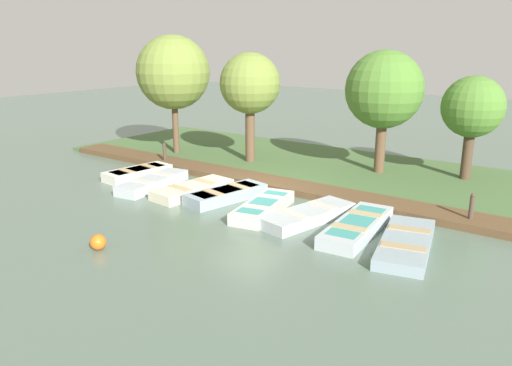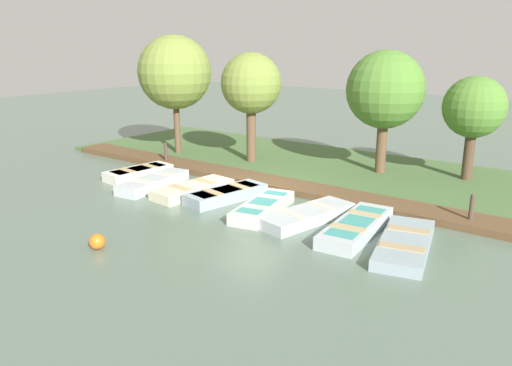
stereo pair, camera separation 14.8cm
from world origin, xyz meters
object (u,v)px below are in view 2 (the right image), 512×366
at_px(park_tree_left, 251,84).
at_px(park_tree_right, 474,108).
at_px(rowboat_4, 263,207).
at_px(mooring_post_far, 471,210).
at_px(rowboat_7, 405,243).
at_px(park_tree_center, 385,90).
at_px(rowboat_3, 226,194).
at_px(buoy, 97,242).
at_px(rowboat_0, 139,173).
at_px(rowboat_2, 193,189).
at_px(rowboat_1, 153,182).
at_px(mooring_post_near, 166,154).
at_px(rowboat_6, 356,227).
at_px(park_tree_far_left, 175,73).
at_px(rowboat_5, 307,215).

distance_m(park_tree_left, park_tree_right, 9.04).
bearing_deg(rowboat_4, mooring_post_far, 103.39).
height_order(rowboat_7, park_tree_center, park_tree_center).
distance_m(rowboat_3, buoy, 5.37).
bearing_deg(rowboat_0, rowboat_4, 91.49).
distance_m(rowboat_3, rowboat_7, 6.62).
bearing_deg(rowboat_4, rowboat_2, -104.99).
bearing_deg(rowboat_7, park_tree_left, -133.03).
relative_size(rowboat_1, mooring_post_near, 3.25).
bearing_deg(rowboat_0, rowboat_3, 94.06).
relative_size(rowboat_0, park_tree_center, 0.56).
xyz_separation_m(rowboat_4, rowboat_7, (0.11, 4.75, -0.04)).
bearing_deg(rowboat_1, rowboat_6, 82.90).
bearing_deg(mooring_post_near, park_tree_center, 115.82).
bearing_deg(mooring_post_near, park_tree_far_left, -149.46).
bearing_deg(buoy, rowboat_4, 159.85).
distance_m(rowboat_0, rowboat_6, 9.87).
bearing_deg(rowboat_3, rowboat_4, 90.01).
height_order(rowboat_0, rowboat_1, rowboat_1).
bearing_deg(rowboat_1, mooring_post_near, -149.96).
bearing_deg(rowboat_2, park_tree_left, -161.64).
bearing_deg(rowboat_5, rowboat_3, -80.07).
distance_m(park_tree_left, park_tree_center, 5.70).
height_order(rowboat_2, buoy, buoy).
bearing_deg(park_tree_left, park_tree_right, 106.47).
distance_m(rowboat_2, park_tree_center, 8.53).
relative_size(buoy, park_tree_far_left, 0.07).
xyz_separation_m(rowboat_1, mooring_post_near, (-2.73, -2.18, 0.32)).
relative_size(rowboat_1, rowboat_2, 1.05).
distance_m(rowboat_1, rowboat_5, 6.63).
relative_size(rowboat_0, rowboat_5, 0.82).
height_order(rowboat_2, mooring_post_near, mooring_post_near).
height_order(rowboat_3, rowboat_7, rowboat_3).
distance_m(rowboat_0, rowboat_3, 4.81).
xyz_separation_m(park_tree_far_left, park_tree_right, (-3.23, 12.62, -1.04)).
height_order(park_tree_center, park_tree_right, park_tree_center).
relative_size(rowboat_4, rowboat_5, 0.93).
bearing_deg(rowboat_1, rowboat_3, 89.07).
bearing_deg(park_tree_left, rowboat_3, 27.74).
height_order(rowboat_4, park_tree_right, park_tree_right).
bearing_deg(rowboat_0, rowboat_6, 93.97).
height_order(rowboat_7, park_tree_right, park_tree_right).
height_order(rowboat_3, mooring_post_near, mooring_post_near).
xyz_separation_m(rowboat_2, mooring_post_near, (-2.47, -4.00, 0.34)).
distance_m(rowboat_3, park_tree_far_left, 8.54).
bearing_deg(rowboat_1, rowboat_5, 83.86).
distance_m(rowboat_7, park_tree_far_left, 14.37).
bearing_deg(rowboat_0, park_tree_right, 129.43).
relative_size(rowboat_5, park_tree_left, 0.70).
distance_m(rowboat_7, mooring_post_far, 2.95).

